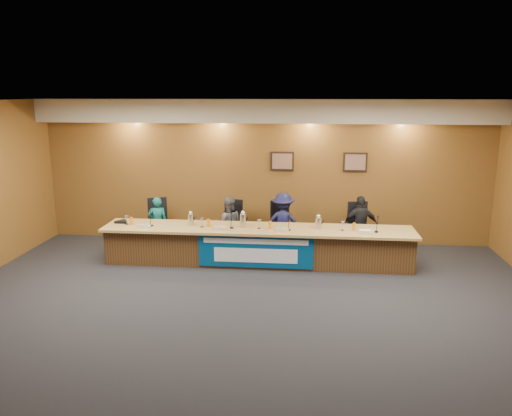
# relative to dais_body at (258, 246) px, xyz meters

# --- Properties ---
(floor) EXTENTS (10.00, 10.00, 0.00)m
(floor) POSITION_rel_dais_body_xyz_m (0.00, -2.40, -0.35)
(floor) COLOR black
(floor) RESTS_ON ground
(ceiling) EXTENTS (10.00, 8.00, 0.04)m
(ceiling) POSITION_rel_dais_body_xyz_m (0.00, -2.40, 2.85)
(ceiling) COLOR silver
(ceiling) RESTS_ON wall_back
(wall_back) EXTENTS (10.00, 0.04, 3.20)m
(wall_back) POSITION_rel_dais_body_xyz_m (0.00, 1.60, 1.25)
(wall_back) COLOR brown
(wall_back) RESTS_ON floor
(soffit) EXTENTS (10.00, 0.50, 0.50)m
(soffit) POSITION_rel_dais_body_xyz_m (0.00, 1.35, 2.60)
(soffit) COLOR beige
(soffit) RESTS_ON wall_back
(dais_body) EXTENTS (6.00, 0.80, 0.70)m
(dais_body) POSITION_rel_dais_body_xyz_m (0.00, 0.00, 0.00)
(dais_body) COLOR #4C2F16
(dais_body) RESTS_ON floor
(dais_top) EXTENTS (6.10, 0.95, 0.05)m
(dais_top) POSITION_rel_dais_body_xyz_m (0.00, -0.05, 0.38)
(dais_top) COLOR #A88346
(dais_top) RESTS_ON dais_body
(banner) EXTENTS (2.20, 0.02, 0.65)m
(banner) POSITION_rel_dais_body_xyz_m (0.00, -0.41, 0.03)
(banner) COLOR navy
(banner) RESTS_ON dais_body
(banner_text_upper) EXTENTS (2.00, 0.01, 0.10)m
(banner_text_upper) POSITION_rel_dais_body_xyz_m (0.00, -0.43, 0.23)
(banner_text_upper) COLOR silver
(banner_text_upper) RESTS_ON banner
(banner_text_lower) EXTENTS (1.60, 0.01, 0.28)m
(banner_text_lower) POSITION_rel_dais_body_xyz_m (0.00, -0.43, -0.05)
(banner_text_lower) COLOR silver
(banner_text_lower) RESTS_ON banner
(wall_photo_left) EXTENTS (0.52, 0.04, 0.42)m
(wall_photo_left) POSITION_rel_dais_body_xyz_m (0.40, 1.57, 1.50)
(wall_photo_left) COLOR black
(wall_photo_left) RESTS_ON wall_back
(wall_photo_right) EXTENTS (0.52, 0.04, 0.42)m
(wall_photo_right) POSITION_rel_dais_body_xyz_m (2.00, 1.57, 1.50)
(wall_photo_right) COLOR black
(wall_photo_right) RESTS_ON wall_back
(panelist_a) EXTENTS (0.48, 0.38, 1.15)m
(panelist_a) POSITION_rel_dais_body_xyz_m (-2.25, 0.75, 0.23)
(panelist_a) COLOR #0E5A51
(panelist_a) RESTS_ON floor
(panelist_b) EXTENTS (0.64, 0.54, 1.19)m
(panelist_b) POSITION_rel_dais_body_xyz_m (-0.70, 0.75, 0.24)
(panelist_b) COLOR #535258
(panelist_b) RESTS_ON floor
(panelist_c) EXTENTS (0.84, 0.49, 1.29)m
(panelist_c) POSITION_rel_dais_body_xyz_m (0.47, 0.75, 0.30)
(panelist_c) COLOR #141538
(panelist_c) RESTS_ON floor
(panelist_d) EXTENTS (0.76, 0.36, 1.26)m
(panelist_d) POSITION_rel_dais_body_xyz_m (2.08, 0.75, 0.28)
(panelist_d) COLOR black
(panelist_d) RESTS_ON floor
(office_chair_a) EXTENTS (0.63, 0.63, 0.08)m
(office_chair_a) POSITION_rel_dais_body_xyz_m (-2.25, 0.85, 0.13)
(office_chair_a) COLOR black
(office_chair_a) RESTS_ON floor
(office_chair_b) EXTENTS (0.61, 0.61, 0.08)m
(office_chair_b) POSITION_rel_dais_body_xyz_m (-0.70, 0.85, 0.13)
(office_chair_b) COLOR black
(office_chair_b) RESTS_ON floor
(office_chair_c) EXTENTS (0.63, 0.63, 0.08)m
(office_chair_c) POSITION_rel_dais_body_xyz_m (0.47, 0.85, 0.13)
(office_chair_c) COLOR black
(office_chair_c) RESTS_ON floor
(office_chair_d) EXTENTS (0.56, 0.56, 0.08)m
(office_chair_d) POSITION_rel_dais_body_xyz_m (2.08, 0.85, 0.13)
(office_chair_d) COLOR black
(office_chair_d) RESTS_ON floor
(nameplate_a) EXTENTS (0.24, 0.08, 0.10)m
(nameplate_a) POSITION_rel_dais_body_xyz_m (-2.21, -0.32, 0.45)
(nameplate_a) COLOR white
(nameplate_a) RESTS_ON dais_top
(microphone_a) EXTENTS (0.07, 0.07, 0.02)m
(microphone_a) POSITION_rel_dais_body_xyz_m (-2.11, -0.13, 0.41)
(microphone_a) COLOR black
(microphone_a) RESTS_ON dais_top
(juice_glass_a) EXTENTS (0.06, 0.06, 0.15)m
(juice_glass_a) POSITION_rel_dais_body_xyz_m (-2.53, -0.07, 0.47)
(juice_glass_a) COLOR orange
(juice_glass_a) RESTS_ON dais_top
(water_glass_a) EXTENTS (0.08, 0.08, 0.18)m
(water_glass_a) POSITION_rel_dais_body_xyz_m (-2.64, -0.07, 0.49)
(water_glass_a) COLOR silver
(water_glass_a) RESTS_ON dais_top
(nameplate_b) EXTENTS (0.24, 0.08, 0.10)m
(nameplate_b) POSITION_rel_dais_body_xyz_m (-0.71, -0.30, 0.45)
(nameplate_b) COLOR white
(nameplate_b) RESTS_ON dais_top
(microphone_b) EXTENTS (0.07, 0.07, 0.02)m
(microphone_b) POSITION_rel_dais_body_xyz_m (-0.50, -0.14, 0.41)
(microphone_b) COLOR black
(microphone_b) RESTS_ON dais_top
(juice_glass_b) EXTENTS (0.06, 0.06, 0.15)m
(juice_glass_b) POSITION_rel_dais_body_xyz_m (-0.97, -0.07, 0.47)
(juice_glass_b) COLOR orange
(juice_glass_b) RESTS_ON dais_top
(water_glass_b) EXTENTS (0.08, 0.08, 0.18)m
(water_glass_b) POSITION_rel_dais_body_xyz_m (-1.09, -0.11, 0.49)
(water_glass_b) COLOR silver
(water_glass_b) RESTS_ON dais_top
(nameplate_c) EXTENTS (0.24, 0.08, 0.10)m
(nameplate_c) POSITION_rel_dais_body_xyz_m (0.51, -0.31, 0.45)
(nameplate_c) COLOR white
(nameplate_c) RESTS_ON dais_top
(microphone_c) EXTENTS (0.07, 0.07, 0.02)m
(microphone_c) POSITION_rel_dais_body_xyz_m (0.62, -0.18, 0.41)
(microphone_c) COLOR black
(microphone_c) RESTS_ON dais_top
(juice_glass_c) EXTENTS (0.06, 0.06, 0.15)m
(juice_glass_c) POSITION_rel_dais_body_xyz_m (0.25, -0.11, 0.47)
(juice_glass_c) COLOR orange
(juice_glass_c) RESTS_ON dais_top
(water_glass_c) EXTENTS (0.08, 0.08, 0.18)m
(water_glass_c) POSITION_rel_dais_body_xyz_m (0.04, -0.12, 0.49)
(water_glass_c) COLOR silver
(water_glass_c) RESTS_ON dais_top
(nameplate_d) EXTENTS (0.24, 0.08, 0.10)m
(nameplate_d) POSITION_rel_dais_body_xyz_m (2.08, -0.34, 0.45)
(nameplate_d) COLOR white
(nameplate_d) RESTS_ON dais_top
(microphone_d) EXTENTS (0.07, 0.07, 0.02)m
(microphone_d) POSITION_rel_dais_body_xyz_m (2.28, -0.16, 0.41)
(microphone_d) COLOR black
(microphone_d) RESTS_ON dais_top
(juice_glass_d) EXTENTS (0.06, 0.06, 0.15)m
(juice_glass_d) POSITION_rel_dais_body_xyz_m (1.87, -0.08, 0.47)
(juice_glass_d) COLOR orange
(juice_glass_d) RESTS_ON dais_top
(water_glass_d) EXTENTS (0.08, 0.08, 0.18)m
(water_glass_d) POSITION_rel_dais_body_xyz_m (1.65, -0.10, 0.49)
(water_glass_d) COLOR silver
(water_glass_d) RESTS_ON dais_top
(carafe_left) EXTENTS (0.11, 0.11, 0.24)m
(carafe_left) POSITION_rel_dais_body_xyz_m (-1.34, -0.01, 0.52)
(carafe_left) COLOR silver
(carafe_left) RESTS_ON dais_top
(carafe_mid) EXTENTS (0.12, 0.12, 0.26)m
(carafe_mid) POSITION_rel_dais_body_xyz_m (-0.29, -0.02, 0.53)
(carafe_mid) COLOR silver
(carafe_mid) RESTS_ON dais_top
(carafe_right) EXTENTS (0.13, 0.13, 0.22)m
(carafe_right) POSITION_rel_dais_body_xyz_m (1.19, -0.01, 0.51)
(carafe_right) COLOR silver
(carafe_right) RESTS_ON dais_top
(speakerphone) EXTENTS (0.32, 0.32, 0.05)m
(speakerphone) POSITION_rel_dais_body_xyz_m (-2.78, 0.05, 0.43)
(speakerphone) COLOR black
(speakerphone) RESTS_ON dais_top
(paper_stack) EXTENTS (0.26, 0.33, 0.01)m
(paper_stack) POSITION_rel_dais_body_xyz_m (2.09, -0.12, 0.40)
(paper_stack) COLOR white
(paper_stack) RESTS_ON dais_top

